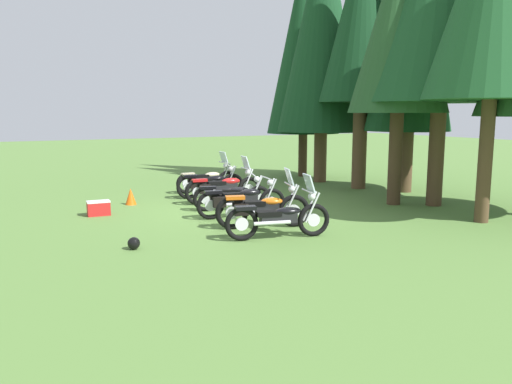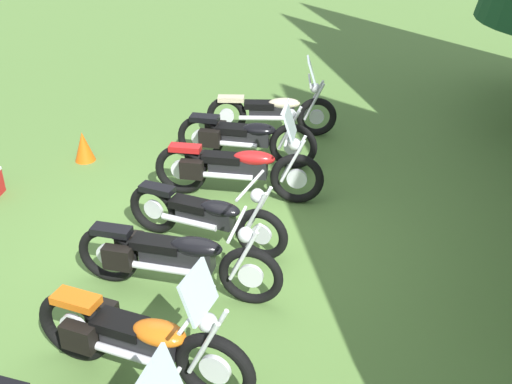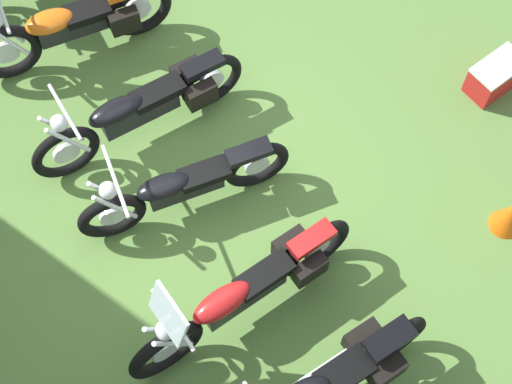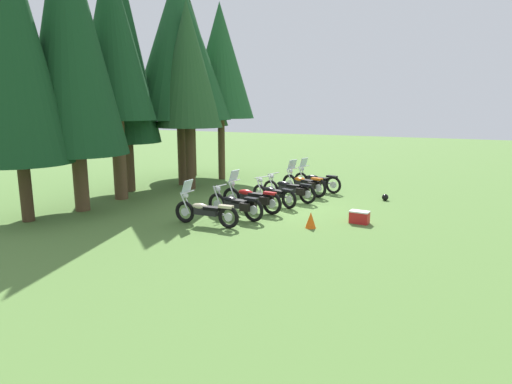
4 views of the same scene
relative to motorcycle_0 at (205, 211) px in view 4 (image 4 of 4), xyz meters
name	(u,v)px [view 4 (image 4 of 4)]	position (x,y,z in m)	size (l,w,h in m)	color
ground_plane	(274,206)	(3.39, -0.70, -0.44)	(80.00, 80.00, 0.00)	#547A38
motorcycle_0	(205,211)	(0.00, 0.00, 0.00)	(0.65, 2.21, 1.35)	black
motorcycle_1	(236,205)	(1.14, -0.41, 0.01)	(0.74, 2.19, 1.02)	black
motorcycle_2	(252,198)	(2.21, -0.42, 0.03)	(0.68, 2.39, 1.38)	black
motorcycle_3	(274,194)	(3.42, -0.68, -0.02)	(0.97, 2.07, 0.99)	black
motorcycle_4	(290,189)	(4.35, -0.91, 0.02)	(0.82, 2.35, 1.01)	black
motorcycle_5	(304,183)	(5.67, -0.98, 0.04)	(0.95, 2.17, 1.40)	black
motorcycle_6	(316,180)	(6.72, -1.13, 0.02)	(0.83, 2.29, 1.37)	black
pine_tree_0	(10,34)	(-2.12, 5.22, 5.13)	(3.02, 3.02, 9.37)	#42301E
pine_tree_1	(69,34)	(-0.32, 4.86, 5.38)	(3.35, 3.35, 9.75)	brown
pine_tree_2	(112,38)	(1.75, 5.07, 5.53)	(2.93, 2.93, 9.06)	brown
pine_tree_3	(122,49)	(3.12, 5.93, 5.36)	(2.82, 2.82, 9.62)	#4C3823
pine_tree_4	(188,66)	(4.76, 3.92, 4.75)	(2.82, 2.82, 7.81)	#42301E
pine_tree_5	(179,46)	(5.43, 4.84, 5.66)	(4.45, 4.45, 9.30)	#4C3823
pine_tree_6	(220,62)	(7.63, 4.11, 5.18)	(3.19, 3.19, 8.31)	#4C3823
pine_tree_7	(191,63)	(7.93, 6.02, 5.24)	(3.65, 3.65, 8.82)	#4C3823
picnic_cooler	(359,217)	(2.37, -4.07, -0.25)	(0.37, 0.60, 0.39)	red
traffic_cone	(311,220)	(1.18, -2.93, -0.20)	(0.32, 0.32, 0.48)	#EA590F
dropped_helmet	(385,197)	(6.14, -4.12, -0.32)	(0.25, 0.25, 0.25)	black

